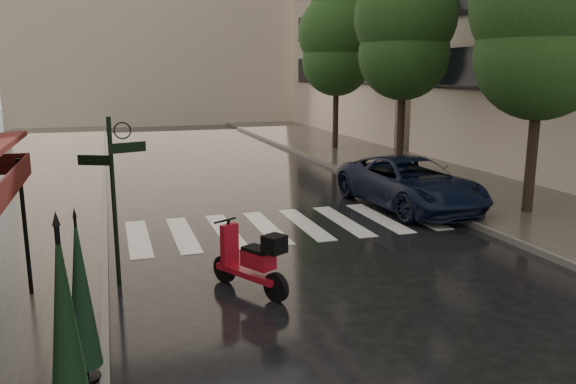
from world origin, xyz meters
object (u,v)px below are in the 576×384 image
scooter (251,262)px  parasol_back (81,293)px  parked_car (410,183)px  parasol_front (68,358)px

scooter → parasol_back: bearing=-167.5°
scooter → parked_car: size_ratio=0.32×
scooter → parasol_front: bearing=-149.8°
parked_car → scooter: bearing=-144.7°
parasol_back → parasol_front: bearing=-90.0°
parked_car → parasol_front: (-8.65, -9.45, 0.79)m
parasol_front → parasol_back: (0.00, 2.15, -0.26)m
parked_car → parasol_front: bearing=-136.6°
scooter → parasol_front: parasol_front is taller
parasol_back → scooter: bearing=41.8°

